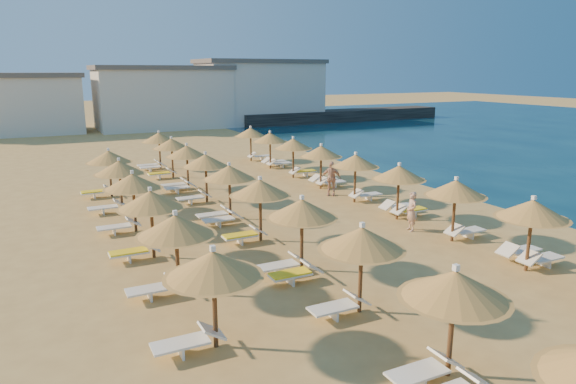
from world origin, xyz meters
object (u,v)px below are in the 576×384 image
jetty (342,115)px  beachgoer_c (331,178)px  parasol_row_west (244,181)px  parasol_row_east (376,167)px  beachgoer_a (412,211)px

jetty → beachgoer_c: size_ratio=15.75×
parasol_row_west → beachgoer_c: size_ratio=17.97×
jetty → parasol_row_east: bearing=-121.9°
parasol_row_east → beachgoer_c: parasol_row_east is taller
parasol_row_east → beachgoer_c: size_ratio=17.97×
jetty → parasol_row_west: size_ratio=0.88×
jetty → beachgoer_a: bearing=-120.5°
jetty → parasol_row_west: parasol_row_west is taller
parasol_row_east → beachgoer_a: bearing=-99.6°
parasol_row_east → parasol_row_west: same height
beachgoer_a → beachgoer_c: beachgoer_c is taller
parasol_row_east → beachgoer_a: parasol_row_east is taller
jetty → beachgoer_c: beachgoer_c is taller
parasol_row_west → beachgoer_c: bearing=28.8°
parasol_row_east → parasol_row_west: size_ratio=1.00×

